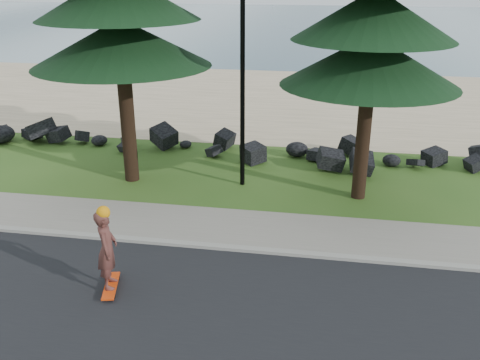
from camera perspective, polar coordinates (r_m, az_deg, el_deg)
The scene contains 9 objects.
ground at distance 13.71m, azimuth -1.95°, elevation -5.50°, with size 160.00×160.00×0.00m, color #31571B.
road at distance 10.05m, azimuth -7.29°, elevation -17.22°, with size 160.00×7.00×0.02m, color black.
kerb at distance 12.91m, azimuth -2.75°, elevation -7.13°, with size 160.00×0.20×0.10m, color #9A958B.
sidewalk at distance 13.86m, azimuth -1.79°, elevation -4.98°, with size 160.00×2.00×0.08m, color gray.
beach_sand at distance 27.25m, azimuth 4.18°, elevation 8.60°, with size 160.00×15.00×0.01m, color tan.
ocean at distance 63.26m, azimuth 7.64°, elevation 16.19°, with size 160.00×58.00×0.01m, color #355766.
seawall_boulders at distance 18.77m, azimuth 1.45°, elevation 2.34°, with size 60.00×2.40×1.10m, color black, non-canonical shape.
lamp_post at distance 15.45m, azimuth 0.28°, elevation 13.87°, with size 0.25×0.14×8.14m.
skateboarder at distance 11.26m, azimuth -13.99°, elevation -7.21°, with size 0.55×1.06×1.91m.
Camera 1 is at (2.49, -11.89, 6.35)m, focal length 40.00 mm.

